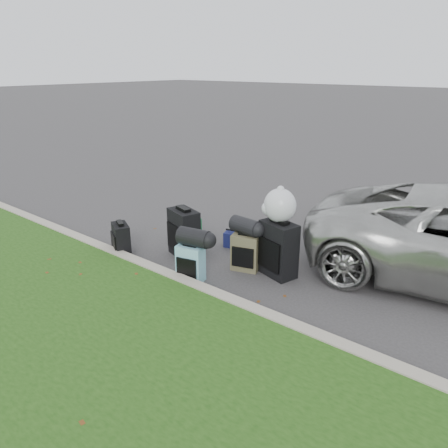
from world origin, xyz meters
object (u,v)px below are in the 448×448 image
Objects in this scene: suitcase_small_black at (121,239)px; suitcase_olive at (246,252)px; suitcase_teal at (191,263)px; suitcase_large_black_right at (278,249)px; tote_green at (191,228)px; suitcase_large_black_left at (184,233)px; tote_navy at (232,239)px.

suitcase_small_black is 0.92× the size of suitcase_olive.
suitcase_teal is 1.28m from suitcase_large_black_right.
suitcase_olive is 1.58m from tote_green.
suitcase_large_black_left is 1.37× the size of suitcase_olive.
tote_navy is (-0.70, 0.55, -0.15)m from suitcase_olive.
suitcase_teal is at bearing -23.45° from suitcase_large_black_left.
suitcase_large_black_left reaches higher than suitcase_small_black.
suitcase_large_black_left is 0.94× the size of suitcase_large_black_right.
suitcase_teal is 1.65m from tote_green.
tote_green is (0.38, 1.24, -0.06)m from suitcase_small_black.
tote_green is (-1.99, 0.26, -0.21)m from suitcase_large_black_right.
tote_navy is at bearing 88.81° from suitcase_teal.
tote_green is 0.84m from tote_navy.
tote_navy is (-1.17, 0.40, -0.28)m from suitcase_large_black_right.
tote_navy is (1.20, 1.38, -0.13)m from suitcase_small_black.
suitcase_large_black_right is 2.11× the size of tote_green.
suitcase_teal is 1.38m from tote_navy.
suitcase_small_black is at bearing -86.66° from tote_green.
tote_navy is at bearing 30.06° from tote_green.
tote_green reaches higher than tote_navy.
suitcase_olive reaches higher than tote_green.
tote_navy is at bearing 123.44° from suitcase_olive.
suitcase_large_black_right is at bearing 12.81° from tote_green.
suitcase_large_black_right reaches higher than suitcase_small_black.
suitcase_large_black_right is at bearing 29.56° from suitcase_large_black_left.
suitcase_small_black is 1.34× the size of tote_green.
suitcase_teal is (1.50, 0.04, 0.01)m from suitcase_small_black.
suitcase_olive reaches higher than suitcase_small_black.
suitcase_small_black is 0.96× the size of suitcase_teal.
suitcase_large_black_left is 1.99× the size of tote_green.
suitcase_teal is at bearing -116.71° from suitcase_large_black_right.
suitcase_olive is 0.51m from suitcase_large_black_right.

